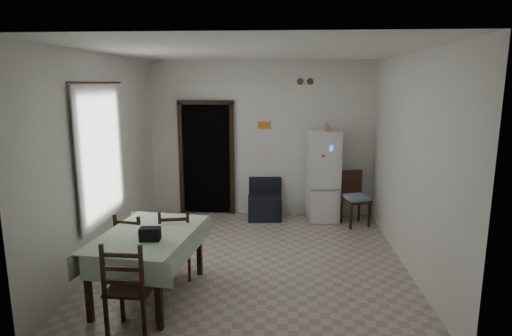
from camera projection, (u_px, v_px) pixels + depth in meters
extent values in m
plane|color=#B1A391|center=(254.00, 260.00, 6.12)|extent=(4.50, 4.50, 0.00)
cube|color=black|center=(209.00, 158.00, 8.39)|extent=(0.90, 0.45, 2.10)
cube|color=black|center=(181.00, 160.00, 8.18)|extent=(0.08, 0.10, 2.18)
cube|color=black|center=(232.00, 160.00, 8.12)|extent=(0.08, 0.10, 2.18)
cube|color=black|center=(205.00, 102.00, 7.94)|extent=(1.06, 0.10, 0.08)
cube|color=silver|center=(94.00, 154.00, 5.75)|extent=(0.10, 1.20, 1.60)
cube|color=beige|center=(102.00, 154.00, 5.75)|extent=(0.02, 1.45, 1.85)
cylinder|color=black|center=(97.00, 83.00, 5.56)|extent=(0.02, 1.60, 0.02)
cube|color=white|center=(264.00, 130.00, 7.99)|extent=(0.28, 0.02, 0.40)
cube|color=orange|center=(264.00, 125.00, 7.97)|extent=(0.24, 0.01, 0.14)
cube|color=beige|center=(270.00, 158.00, 8.09)|extent=(0.08, 0.02, 0.12)
cylinder|color=#513B20|center=(300.00, 81.00, 7.77)|extent=(0.12, 0.03, 0.12)
cylinder|color=#513B20|center=(310.00, 81.00, 7.76)|extent=(0.12, 0.03, 0.12)
cube|color=white|center=(337.00, 80.00, 7.70)|extent=(0.25, 0.07, 0.09)
cone|color=tan|center=(326.00, 126.00, 7.57)|extent=(0.22, 0.22, 0.17)
cube|color=black|center=(150.00, 234.00, 4.71)|extent=(0.23, 0.15, 0.14)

